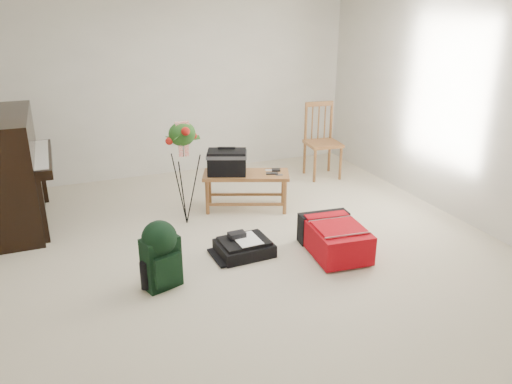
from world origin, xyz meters
name	(u,v)px	position (x,y,z in m)	size (l,w,h in m)	color
floor	(253,251)	(0.00, 0.00, 0.00)	(5.00, 5.50, 0.01)	#BBB396
wall_back	(180,86)	(0.00, 2.75, 1.25)	(5.00, 0.04, 2.50)	silver
wall_right	(465,109)	(2.50, 0.00, 1.25)	(0.04, 5.50, 2.50)	silver
piano	(12,173)	(-2.19, 1.60, 0.60)	(0.71, 1.50, 1.25)	black
bench	(234,167)	(0.18, 1.04, 0.55)	(1.08, 0.74, 0.77)	#975931
dining_chair	(322,141)	(1.76, 1.81, 0.51)	(0.49, 0.49, 1.04)	#975931
red_suitcase	(332,236)	(0.74, -0.29, 0.17)	(0.57, 0.79, 0.32)	red
black_duffel	(244,247)	(-0.10, -0.02, 0.08)	(0.54, 0.44, 0.22)	black
green_backpack	(161,252)	(-0.97, -0.32, 0.34)	(0.36, 0.33, 0.62)	black
flower_stand	(184,174)	(-0.44, 0.92, 0.59)	(0.38, 0.38, 1.20)	black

